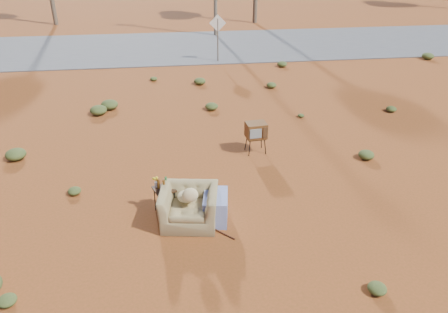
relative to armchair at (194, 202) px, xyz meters
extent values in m
plane|color=brown|center=(0.46, 0.51, -0.50)|extent=(140.00, 140.00, 0.00)
cube|color=#565659|center=(0.46, 15.51, -0.48)|extent=(140.00, 7.00, 0.04)
imported|color=olive|center=(-0.11, 0.00, 0.04)|extent=(1.34, 0.98, 1.07)
ellipsoid|color=#CEB67E|center=(-0.16, 0.06, 0.12)|extent=(0.39, 0.39, 0.23)
ellipsoid|color=#CEB67E|center=(-0.08, -0.22, 0.33)|extent=(0.34, 0.17, 0.34)
cube|color=navy|center=(0.47, 0.02, -0.19)|extent=(0.63, 0.87, 0.63)
cube|color=black|center=(1.96, 3.10, -0.05)|extent=(0.54, 0.43, 0.03)
cylinder|color=black|center=(1.75, 2.90, -0.27)|extent=(0.03, 0.03, 0.46)
cylinder|color=black|center=(2.21, 2.95, -0.27)|extent=(0.03, 0.03, 0.46)
cylinder|color=black|center=(1.71, 3.26, -0.27)|extent=(0.03, 0.03, 0.46)
cylinder|color=black|center=(2.17, 3.31, -0.27)|extent=(0.03, 0.03, 0.46)
cube|color=#5D3317|center=(1.96, 3.10, 0.19)|extent=(0.61, 0.49, 0.44)
cube|color=slate|center=(1.91, 2.87, 0.19)|extent=(0.34, 0.06, 0.27)
cube|color=#472D19|center=(2.18, 2.89, 0.19)|extent=(0.13, 0.03, 0.31)
cube|color=#3D2716|center=(-0.63, 0.43, 0.12)|extent=(0.57, 0.57, 0.04)
cylinder|color=black|center=(-0.73, 0.20, -0.19)|extent=(0.02, 0.02, 0.62)
cylinder|color=black|center=(-0.40, 0.32, -0.19)|extent=(0.02, 0.02, 0.62)
cylinder|color=black|center=(-0.86, 0.53, -0.19)|extent=(0.02, 0.02, 0.62)
cylinder|color=black|center=(-0.53, 0.65, -0.19)|extent=(0.02, 0.02, 0.62)
cylinder|color=#55310E|center=(-0.75, 0.43, 0.25)|extent=(0.06, 0.06, 0.23)
cylinder|color=#55310E|center=(-0.62, 0.35, 0.26)|extent=(0.06, 0.06, 0.25)
cylinder|color=#2A5F28|center=(-0.58, 0.54, 0.24)|extent=(0.05, 0.05, 0.21)
cylinder|color=red|center=(-0.55, 0.36, 0.19)|extent=(0.06, 0.06, 0.11)
cylinder|color=silver|center=(-0.80, 0.50, 0.20)|extent=(0.07, 0.07, 0.12)
ellipsoid|color=gold|center=(-0.80, 0.50, 0.35)|extent=(0.14, 0.14, 0.11)
cylinder|color=#4D2214|center=(0.28, -0.24, -0.48)|extent=(1.03, 1.05, 0.04)
cylinder|color=brown|center=(1.96, 12.51, 0.50)|extent=(0.06, 0.06, 2.00)
cube|color=silver|center=(1.96, 12.51, 1.30)|extent=(0.78, 0.04, 0.78)
ellipsoid|color=#454F22|center=(-4.74, 3.51, -0.35)|extent=(0.56, 0.56, 0.31)
ellipsoid|color=#454F22|center=(4.96, 2.31, -0.38)|extent=(0.44, 0.44, 0.24)
ellipsoid|color=#454F22|center=(-2.54, 7.01, -0.34)|extent=(0.60, 0.60, 0.33)
ellipsoid|color=#454F22|center=(7.26, 5.51, -0.40)|extent=(0.36, 0.36, 0.20)
ellipsoid|color=#454F22|center=(3.66, 8.51, -0.39)|extent=(0.40, 0.40, 0.22)
ellipsoid|color=#454F22|center=(-1.04, 10.01, -0.42)|extent=(0.30, 0.30, 0.17)
camera|label=1|loc=(-0.35, -7.86, 5.31)|focal=35.00mm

